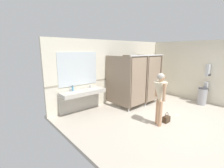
# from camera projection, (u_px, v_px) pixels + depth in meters

# --- Properties ---
(ground_plane) EXTENTS (6.15, 6.06, 0.10)m
(ground_plane) POSITION_uv_depth(u_px,v_px,m) (171.00, 121.00, 5.23)
(ground_plane) COLOR #B2A899
(wall_back) EXTENTS (6.15, 0.12, 2.63)m
(wall_back) POSITION_uv_depth(u_px,v_px,m) (115.00, 71.00, 7.03)
(wall_back) COLOR beige
(wall_back) RESTS_ON ground_plane
(wall_side_right) EXTENTS (0.12, 6.06, 2.63)m
(wall_side_right) POSITION_uv_depth(u_px,v_px,m) (210.00, 72.00, 6.73)
(wall_side_right) COLOR beige
(wall_side_right) RESTS_ON ground_plane
(wall_back_tile_band) EXTENTS (6.15, 0.01, 0.06)m
(wall_back_tile_band) POSITION_uv_depth(u_px,v_px,m) (116.00, 77.00, 7.04)
(wall_back_tile_band) COLOR #9E937F
(wall_back_tile_band) RESTS_ON wall_back
(vanity_counter) EXTENTS (1.64, 0.55, 0.94)m
(vanity_counter) POSITION_uv_depth(u_px,v_px,m) (82.00, 96.00, 5.81)
(vanity_counter) COLOR #B2ADA3
(vanity_counter) RESTS_ON ground_plane
(mirror_panel) EXTENTS (1.54, 0.02, 1.19)m
(mirror_panel) POSITION_uv_depth(u_px,v_px,m) (78.00, 69.00, 5.76)
(mirror_panel) COLOR silver
(mirror_panel) RESTS_ON wall_back
(bathroom_stalls) EXTENTS (1.95, 1.40, 2.06)m
(bathroom_stalls) POSITION_uv_depth(u_px,v_px,m) (138.00, 79.00, 6.58)
(bathroom_stalls) COLOR #84705B
(bathroom_stalls) RESTS_ON ground_plane
(paper_towel_dispenser_upper) EXTENTS (0.38, 0.13, 0.50)m
(paper_towel_dispenser_upper) POSITION_uv_depth(u_px,v_px,m) (209.00, 70.00, 6.62)
(paper_towel_dispenser_upper) COLOR #B7BABF
(paper_towel_dispenser_upper) RESTS_ON wall_side_right
(paper_towel_dispenser_lower) EXTENTS (0.31, 0.13, 0.42)m
(paper_towel_dispenser_lower) POSITION_uv_depth(u_px,v_px,m) (207.00, 87.00, 6.77)
(paper_towel_dispenser_lower) COLOR #B7BABF
(paper_towel_dispenser_lower) RESTS_ON wall_side_right
(trash_bin) EXTENTS (0.36, 0.36, 0.72)m
(trash_bin) POSITION_uv_depth(u_px,v_px,m) (202.00, 96.00, 6.62)
(trash_bin) COLOR #99999E
(trash_bin) RESTS_ON ground_plane
(person_standing) EXTENTS (0.55, 0.55, 1.59)m
(person_standing) POSITION_uv_depth(u_px,v_px,m) (160.00, 93.00, 4.67)
(person_standing) COLOR tan
(person_standing) RESTS_ON ground_plane
(handbag) EXTENTS (0.24, 0.15, 0.33)m
(handbag) POSITION_uv_depth(u_px,v_px,m) (166.00, 119.00, 5.03)
(handbag) COLOR #3F2D1E
(handbag) RESTS_ON ground_plane
(soap_dispenser) EXTENTS (0.07, 0.07, 0.20)m
(soap_dispenser) POSITION_uv_depth(u_px,v_px,m) (73.00, 89.00, 5.61)
(soap_dispenser) COLOR teal
(soap_dispenser) RESTS_ON vanity_counter
(paper_cup) EXTENTS (0.07, 0.07, 0.09)m
(paper_cup) POSITION_uv_depth(u_px,v_px,m) (79.00, 90.00, 5.53)
(paper_cup) COLOR white
(paper_cup) RESTS_ON vanity_counter
(floor_drain_cover) EXTENTS (0.14, 0.14, 0.01)m
(floor_drain_cover) POSITION_uv_depth(u_px,v_px,m) (177.00, 115.00, 5.59)
(floor_drain_cover) COLOR #B7BABF
(floor_drain_cover) RESTS_ON ground_plane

